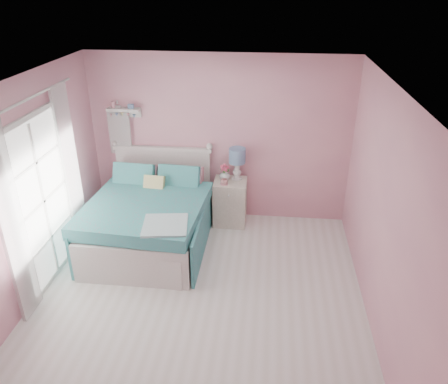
% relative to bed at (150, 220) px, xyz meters
% --- Properties ---
extents(floor, '(4.50, 4.50, 0.00)m').
position_rel_bed_xyz_m(floor, '(0.90, -1.24, -0.40)').
color(floor, silver).
rests_on(floor, ground).
extents(room_shell, '(4.50, 4.50, 4.50)m').
position_rel_bed_xyz_m(room_shell, '(0.90, -1.24, 1.18)').
color(room_shell, '#C67E95').
rests_on(room_shell, floor).
extents(bed, '(1.69, 2.06, 1.16)m').
position_rel_bed_xyz_m(bed, '(0.00, 0.00, 0.00)').
color(bed, silver).
rests_on(bed, floor).
extents(nightstand, '(0.50, 0.49, 0.72)m').
position_rel_bed_xyz_m(nightstand, '(1.10, 0.74, -0.04)').
color(nightstand, beige).
rests_on(nightstand, floor).
extents(table_lamp, '(0.25, 0.25, 0.51)m').
position_rel_bed_xyz_m(table_lamp, '(1.19, 0.84, 0.68)').
color(table_lamp, white).
rests_on(table_lamp, nightstand).
extents(vase, '(0.19, 0.19, 0.17)m').
position_rel_bed_xyz_m(vase, '(1.00, 0.78, 0.41)').
color(vase, silver).
rests_on(vase, nightstand).
extents(teacup, '(0.13, 0.13, 0.08)m').
position_rel_bed_xyz_m(teacup, '(1.01, 0.62, 0.36)').
color(teacup, '#D48E90').
rests_on(teacup, nightstand).
extents(roses, '(0.14, 0.11, 0.12)m').
position_rel_bed_xyz_m(roses, '(1.00, 0.78, 0.53)').
color(roses, '#DC4B6C').
rests_on(roses, vase).
extents(wall_shelf, '(0.50, 0.15, 0.25)m').
position_rel_bed_xyz_m(wall_shelf, '(-0.55, 0.95, 1.33)').
color(wall_shelf, silver).
rests_on(wall_shelf, room_shell).
extents(hanging_dress, '(0.34, 0.03, 0.72)m').
position_rel_bed_xyz_m(hanging_dress, '(-0.65, 0.94, 1.00)').
color(hanging_dress, white).
rests_on(hanging_dress, room_shell).
extents(french_door, '(0.04, 1.32, 2.16)m').
position_rel_bed_xyz_m(french_door, '(-1.07, -0.84, 0.67)').
color(french_door, silver).
rests_on(french_door, floor).
extents(curtain_near, '(0.04, 0.40, 2.32)m').
position_rel_bed_xyz_m(curtain_near, '(-1.02, -1.59, 0.78)').
color(curtain_near, white).
rests_on(curtain_near, floor).
extents(curtain_far, '(0.04, 0.40, 2.32)m').
position_rel_bed_xyz_m(curtain_far, '(-1.02, -0.10, 0.78)').
color(curtain_far, white).
rests_on(curtain_far, floor).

